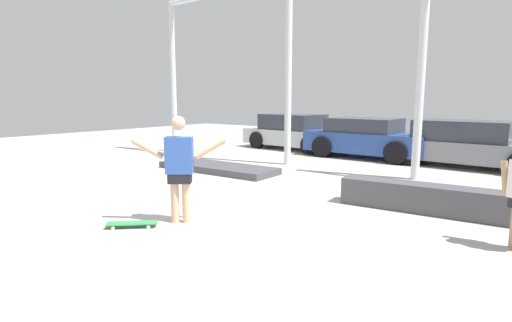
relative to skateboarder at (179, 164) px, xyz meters
The scene contains 9 objects.
ground_plane 1.29m from the skateboarder, 82.67° to the left, with size 36.00×36.00×0.00m, color #B2ADA3.
skateboarder is the anchor object (origin of this frame).
skateboard 1.17m from the skateboarder, 121.97° to the right, with size 0.71×0.69×0.08m.
grind_box 4.30m from the skateboarder, 45.20° to the left, with size 2.94×0.50×0.49m, color #47474C.
manual_pad 4.71m from the skateboarder, 125.51° to the left, with size 3.48×1.14×0.18m, color #47474C.
canopy_support_left 7.67m from the skateboarder, 126.09° to the left, with size 5.26×0.20×5.44m.
parked_car_silver 9.92m from the skateboarder, 111.24° to the left, with size 4.33×2.27×1.37m.
parked_car_blue 8.77m from the skateboarder, 92.68° to the left, with size 4.09×2.04×1.33m.
parked_car_grey 9.10m from the skateboarder, 73.20° to the left, with size 4.68×2.08×1.35m.
Camera 1 is at (4.64, -5.10, 1.98)m, focal length 28.00 mm.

